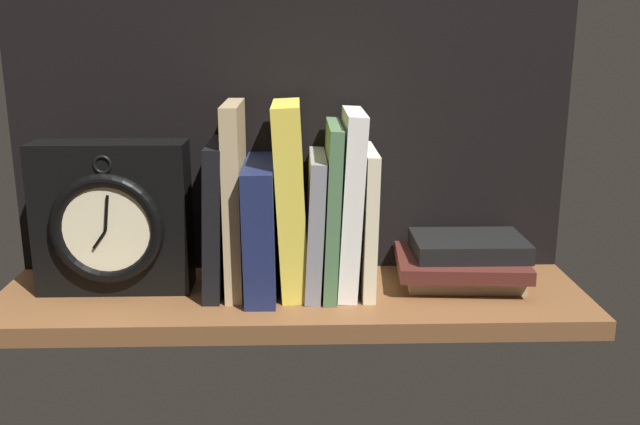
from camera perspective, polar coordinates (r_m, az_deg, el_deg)
ground_plane at (r=94.93cm, az=-2.27°, el=-7.10°), size 77.88×22.26×2.50cm
back_panel at (r=99.77cm, az=-2.33°, el=6.15°), size 77.88×1.20×38.33cm
book_black_skeptic at (r=93.50cm, az=-8.36°, el=-0.37°), size 2.98×13.10×19.92cm
book_tan_shortstories at (r=92.62cm, az=-6.89°, el=1.14°), size 2.29×12.88×24.87cm
book_navy_bierce at (r=93.35cm, az=-4.77°, el=-1.14°), size 4.07×16.79×17.21cm
book_yellow_seinlanguage at (r=92.24cm, az=-2.34°, el=1.17°), size 4.65×12.94×24.98cm
book_gray_chess at (r=93.10cm, az=-0.43°, el=-0.84°), size 2.90×14.02×18.17cm
book_green_romantic at (r=92.64cm, az=0.90°, el=0.38°), size 2.58×14.59×22.19cm
book_white_catcher at (r=92.58cm, az=2.40°, el=0.88°), size 3.70×13.28×23.86cm
book_cream_twain at (r=93.39cm, az=3.83°, el=-0.57°), size 1.95×13.31×18.89cm
framed_clock at (r=95.75cm, az=-16.47°, el=-0.50°), size 19.93×7.47×19.93cm
book_stack_side at (r=98.52cm, az=11.53°, el=-3.83°), size 18.10×14.49×6.46cm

